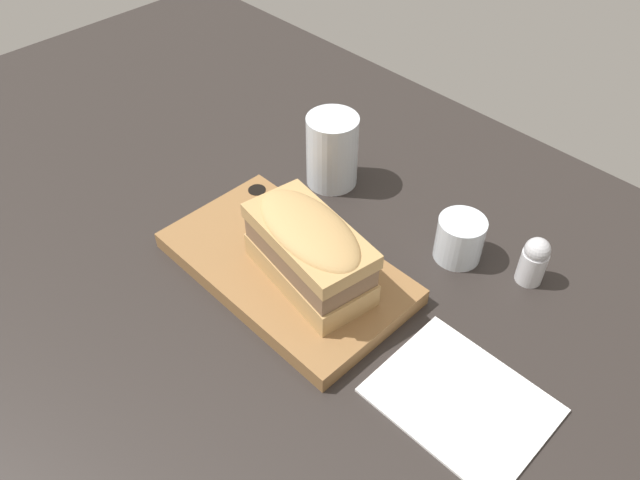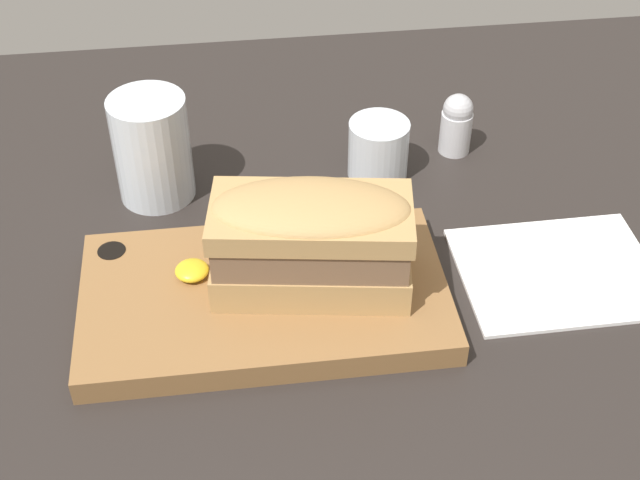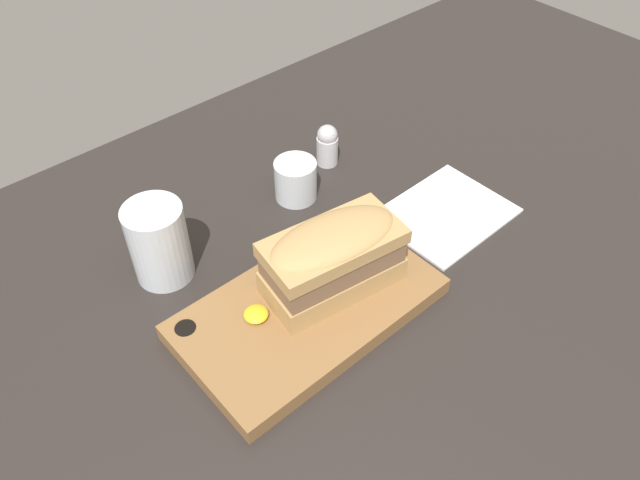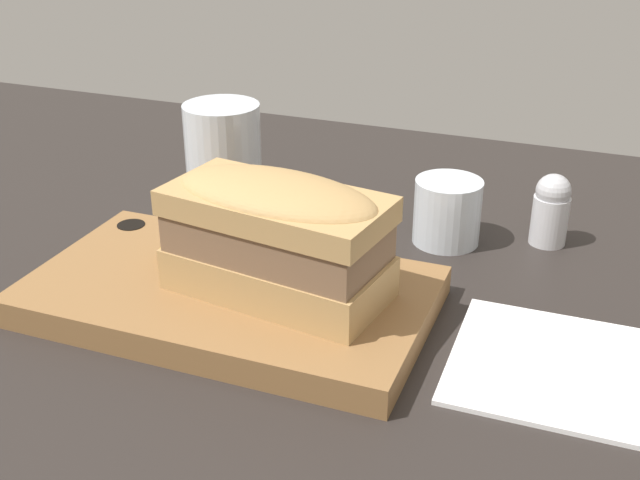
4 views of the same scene
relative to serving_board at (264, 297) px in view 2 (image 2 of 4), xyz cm
name	(u,v)px [view 2 (image 2 of 4)]	position (x,y,z in cm)	size (l,w,h in cm)	color
dining_table	(361,343)	(8.12, -4.71, -2.21)	(186.46, 110.93, 2.00)	#282321
serving_board	(264,297)	(0.00, 0.00, 0.00)	(32.67, 18.69, 2.48)	olive
sandwich	(311,236)	(4.37, 0.19, 6.47)	(18.30, 10.98, 9.79)	tan
mustard_dollop	(192,270)	(-6.21, 2.33, 1.82)	(3.06, 3.06, 1.22)	gold
water_glass	(153,155)	(-9.67, 18.30, 3.69)	(7.81, 7.81, 11.31)	silver
wine_glass	(378,151)	(13.78, 18.86, 1.70)	(6.43, 6.43, 6.29)	silver
napkin	(558,272)	(27.86, 0.85, -1.01)	(18.56, 14.87, 0.40)	white
salt_shaker	(456,123)	(23.02, 22.04, 2.33)	(3.47, 3.47, 7.05)	silver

